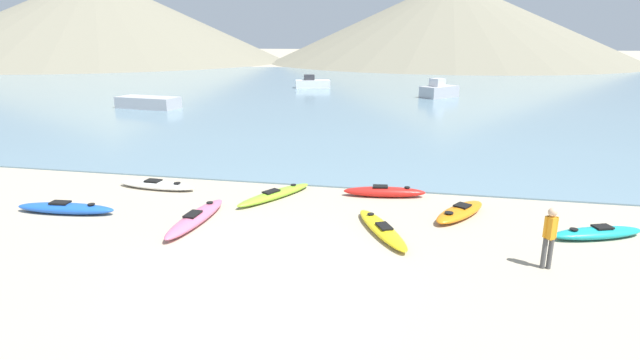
% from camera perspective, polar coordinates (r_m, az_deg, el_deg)
% --- Properties ---
extents(ground_plane, '(400.00, 400.00, 0.00)m').
position_cam_1_polar(ground_plane, '(12.26, -6.23, -10.37)').
color(ground_plane, tan).
extents(bay_water, '(160.00, 70.00, 0.06)m').
position_cam_1_polar(bay_water, '(52.89, 8.13, 10.13)').
color(bay_water, slate).
rests_on(bay_water, ground_plane).
extents(far_hill_left, '(79.17, 79.17, 17.98)m').
position_cam_1_polar(far_hill_left, '(121.54, -23.98, 16.53)').
color(far_hill_left, gray).
rests_on(far_hill_left, ground_plane).
extents(far_hill_midleft, '(74.45, 74.45, 16.63)m').
position_cam_1_polar(far_hill_midleft, '(111.36, 14.62, 17.16)').
color(far_hill_midleft, gray).
rests_on(far_hill_midleft, ground_plane).
extents(kayak_on_sand_0, '(2.15, 3.23, 0.32)m').
position_cam_1_polar(kayak_on_sand_0, '(17.44, -5.19, -1.66)').
color(kayak_on_sand_0, '#8CCC2D').
rests_on(kayak_on_sand_0, ground_plane).
extents(kayak_on_sand_1, '(2.77, 1.59, 0.35)m').
position_cam_1_polar(kayak_on_sand_1, '(16.04, 29.12, -5.29)').
color(kayak_on_sand_1, teal).
rests_on(kayak_on_sand_1, ground_plane).
extents(kayak_on_sand_2, '(3.12, 0.94, 0.32)m').
position_cam_1_polar(kayak_on_sand_2, '(19.43, -18.11, -0.54)').
color(kayak_on_sand_2, white).
rests_on(kayak_on_sand_2, ground_plane).
extents(kayak_on_sand_3, '(1.99, 2.65, 0.36)m').
position_cam_1_polar(kayak_on_sand_3, '(16.25, 15.71, -3.51)').
color(kayak_on_sand_3, orange).
rests_on(kayak_on_sand_3, ground_plane).
extents(kayak_on_sand_4, '(2.02, 3.19, 0.31)m').
position_cam_1_polar(kayak_on_sand_4, '(14.46, 7.08, -5.58)').
color(kayak_on_sand_4, yellow).
rests_on(kayak_on_sand_4, ground_plane).
extents(kayak_on_sand_5, '(0.76, 3.51, 0.38)m').
position_cam_1_polar(kayak_on_sand_5, '(15.57, -14.00, -4.21)').
color(kayak_on_sand_5, '#E5668C').
rests_on(kayak_on_sand_5, ground_plane).
extents(kayak_on_sand_6, '(3.31, 0.89, 0.38)m').
position_cam_1_polar(kayak_on_sand_6, '(17.87, -27.07, -2.88)').
color(kayak_on_sand_6, blue).
rests_on(kayak_on_sand_6, ground_plane).
extents(kayak_on_sand_7, '(2.91, 0.93, 0.40)m').
position_cam_1_polar(kayak_on_sand_7, '(17.68, 7.36, -1.34)').
color(kayak_on_sand_7, red).
rests_on(kayak_on_sand_7, ground_plane).
extents(person_near_foreground, '(0.32, 0.28, 1.56)m').
position_cam_1_polar(person_near_foreground, '(13.19, 24.76, -5.65)').
color(person_near_foreground, '#4C4C4C').
rests_on(person_near_foreground, ground_plane).
extents(moored_boat_0, '(3.90, 2.39, 1.40)m').
position_cam_1_polar(moored_boat_0, '(54.38, -0.89, 11.00)').
color(moored_boat_0, white).
rests_on(moored_boat_0, bay_water).
extents(moored_boat_1, '(5.01, 2.58, 0.87)m').
position_cam_1_polar(moored_boat_1, '(41.13, -19.05, 8.38)').
color(moored_boat_1, '#B2B2B7').
rests_on(moored_boat_1, bay_water).
extents(moored_boat_2, '(3.62, 3.81, 1.70)m').
position_cam_1_polar(moored_boat_2, '(47.16, 13.44, 9.90)').
color(moored_boat_2, '#B2B2B7').
rests_on(moored_boat_2, bay_water).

